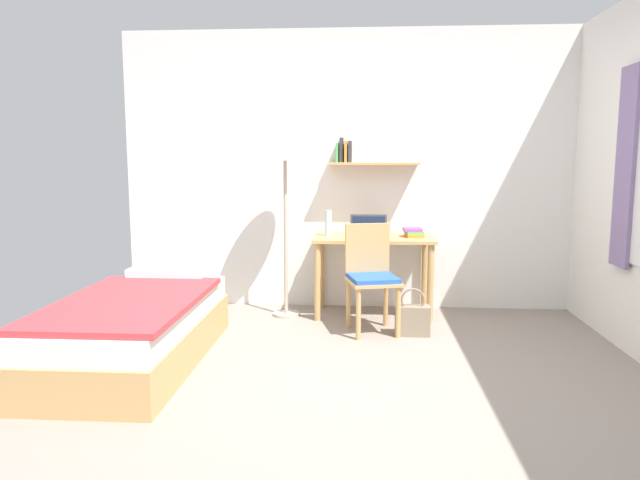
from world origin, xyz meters
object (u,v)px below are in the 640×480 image
(desk, at_px, (373,251))
(laptop, at_px, (369,231))
(standing_lamp, at_px, (285,157))
(handbag, at_px, (412,319))
(bed, at_px, (136,329))
(desk_chair, at_px, (371,273))
(book_stack, at_px, (413,232))
(water_bottle, at_px, (328,223))

(desk, bearing_deg, laptop, 174.83)
(standing_lamp, bearing_deg, handbag, -25.93)
(standing_lamp, xyz_separation_m, handbag, (1.09, -0.53, -1.29))
(bed, relative_size, desk_chair, 2.11)
(standing_lamp, xyz_separation_m, book_stack, (1.14, 0.11, -0.67))
(standing_lamp, distance_m, water_bottle, 0.71)
(book_stack, distance_m, handbag, 0.90)
(water_bottle, relative_size, book_stack, 1.05)
(laptop, bearing_deg, standing_lamp, -172.80)
(standing_lamp, relative_size, book_stack, 7.26)
(standing_lamp, bearing_deg, desk_chair, -28.95)
(desk, height_order, standing_lamp, standing_lamp)
(standing_lamp, bearing_deg, bed, -124.22)
(desk, xyz_separation_m, desk_chair, (-0.03, -0.51, -0.11))
(book_stack, bearing_deg, laptop, -177.42)
(bed, height_order, laptop, laptop)
(desk, relative_size, standing_lamp, 0.66)
(laptop, height_order, handbag, laptop)
(bed, xyz_separation_m, laptop, (1.63, 1.40, 0.53))
(standing_lamp, bearing_deg, laptop, 7.20)
(desk, height_order, laptop, laptop)
(desk_chair, relative_size, water_bottle, 3.76)
(bed, bearing_deg, standing_lamp, 55.78)
(handbag, bearing_deg, desk_chair, 161.48)
(desk_chair, distance_m, standing_lamp, 1.28)
(desk_chair, height_order, standing_lamp, standing_lamp)
(bed, bearing_deg, water_bottle, 48.46)
(standing_lamp, height_order, water_bottle, standing_lamp)
(book_stack, bearing_deg, bed, -145.13)
(desk, xyz_separation_m, standing_lamp, (-0.79, -0.09, 0.84))
(water_bottle, bearing_deg, standing_lamp, -162.16)
(desk_chair, xyz_separation_m, water_bottle, (-0.38, 0.54, 0.35))
(bed, xyz_separation_m, handbag, (1.98, 0.77, -0.11))
(standing_lamp, bearing_deg, book_stack, 5.58)
(water_bottle, xyz_separation_m, book_stack, (0.77, -0.01, -0.08))
(desk_chair, distance_m, book_stack, 0.71)
(bed, height_order, handbag, bed)
(desk_chair, bearing_deg, standing_lamp, 151.05)
(desk_chair, distance_m, laptop, 0.59)
(water_bottle, distance_m, book_stack, 0.77)
(desk_chair, bearing_deg, bed, -151.76)
(desk_chair, distance_m, handbag, 0.50)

